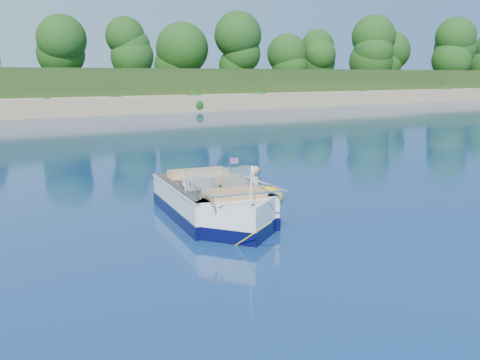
# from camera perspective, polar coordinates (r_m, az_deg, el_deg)

# --- Properties ---
(ground) EXTENTS (160.00, 160.00, 0.00)m
(ground) POSITION_cam_1_polar(r_m,az_deg,el_deg) (13.85, 8.67, -3.26)
(ground) COLOR #091E44
(ground) RESTS_ON ground
(treeline) EXTENTS (150.00, 7.12, 8.19)m
(treeline) POSITION_cam_1_polar(r_m,az_deg,el_deg) (51.90, -23.13, 12.67)
(treeline) COLOR black
(treeline) RESTS_ON ground
(motorboat) EXTENTS (2.60, 5.53, 1.85)m
(motorboat) POSITION_cam_1_polar(r_m,az_deg,el_deg) (12.83, -2.60, -2.65)
(motorboat) COLOR white
(motorboat) RESTS_ON ground
(tow_tube) EXTENTS (1.76, 1.76, 0.37)m
(tow_tube) POSITION_cam_1_polar(r_m,az_deg,el_deg) (14.91, 1.96, -1.71)
(tow_tube) COLOR #E8CD01
(tow_tube) RESTS_ON ground
(boy) EXTENTS (0.41, 0.80, 1.52)m
(boy) POSITION_cam_1_polar(r_m,az_deg,el_deg) (14.94, 1.46, -2.07)
(boy) COLOR tan
(boy) RESTS_ON ground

